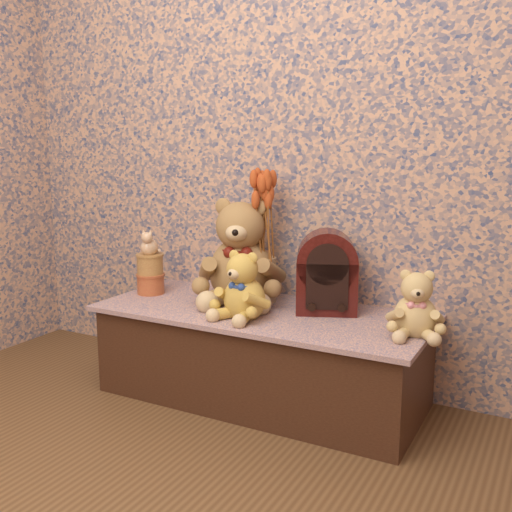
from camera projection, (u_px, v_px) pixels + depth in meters
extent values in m
cube|color=#364770|center=(293.00, 92.00, 2.59)|extent=(3.00, 0.10, 2.60)
cube|color=#3A4177|center=(262.00, 355.00, 2.54)|extent=(1.40, 0.60, 0.39)
cylinder|color=tan|center=(263.00, 280.00, 2.63)|extent=(0.14, 0.14, 0.20)
cylinder|color=#D07E3D|center=(151.00, 284.00, 2.77)|extent=(0.16, 0.16, 0.09)
cylinder|color=#D9B95F|center=(150.00, 264.00, 2.76)|extent=(0.12, 0.12, 0.09)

